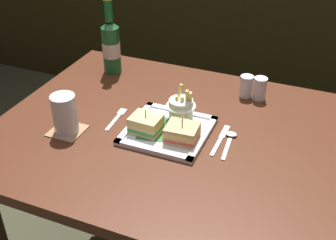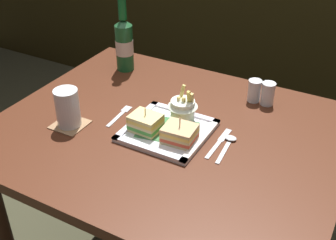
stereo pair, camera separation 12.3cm
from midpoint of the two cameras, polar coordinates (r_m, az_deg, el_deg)
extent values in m
cube|color=#492213|center=(1.35, -2.61, -1.92)|extent=(1.06, 0.87, 0.03)
cylinder|color=#3E231C|center=(2.01, -9.85, -2.79)|extent=(0.08, 0.08, 0.73)
cylinder|color=#49211D|center=(1.78, 16.26, -9.20)|extent=(0.08, 0.08, 0.73)
cube|color=white|center=(1.32, -2.68, -1.57)|extent=(0.24, 0.24, 0.01)
cube|color=#376E3C|center=(1.32, -2.69, -1.36)|extent=(0.19, 0.17, 0.00)
cube|color=white|center=(1.24, -4.87, -3.97)|extent=(0.24, 0.02, 0.01)
cube|color=white|center=(1.40, -0.78, 1.08)|extent=(0.24, 0.02, 0.01)
cube|color=white|center=(1.36, -6.97, -0.27)|extent=(0.02, 0.24, 0.01)
cube|color=white|center=(1.28, 1.86, -2.35)|extent=(0.02, 0.24, 0.01)
cube|color=#DBC37E|center=(1.31, -5.58, -1.41)|extent=(0.09, 0.08, 0.01)
cube|color=#479539|center=(1.31, -5.60, -1.02)|extent=(0.09, 0.08, 0.01)
cube|color=#DABC80|center=(1.30, -5.63, -0.63)|extent=(0.09, 0.08, 0.01)
cube|color=#E4BE50|center=(1.30, -5.65, -0.23)|extent=(0.09, 0.08, 0.01)
cube|color=#D7C27A|center=(1.29, -5.68, 0.16)|extent=(0.09, 0.08, 0.01)
cylinder|color=tan|center=(1.30, -5.66, -0.17)|extent=(0.00, 0.00, 0.08)
cube|color=tan|center=(1.27, -0.93, -2.54)|extent=(0.10, 0.09, 0.01)
cube|color=#D0452C|center=(1.27, -0.94, -2.17)|extent=(0.10, 0.09, 0.01)
cube|color=tan|center=(1.26, -0.94, -1.80)|extent=(0.10, 0.09, 0.01)
cube|color=#E6B34A|center=(1.26, -0.94, -1.43)|extent=(0.10, 0.09, 0.01)
cube|color=tan|center=(1.25, -0.95, -1.06)|extent=(0.10, 0.09, 0.01)
cylinder|color=tan|center=(1.25, -0.95, -1.24)|extent=(0.00, 0.00, 0.08)
cylinder|color=white|center=(1.35, -0.92, 1.26)|extent=(0.08, 0.08, 0.07)
cone|color=silver|center=(1.33, -0.93, 2.44)|extent=(0.09, 0.09, 0.03)
cube|color=#EBD16E|center=(1.33, -0.74, 2.09)|extent=(0.01, 0.01, 0.05)
cube|color=#D8C659|center=(1.32, -0.10, 2.69)|extent=(0.01, 0.03, 0.07)
cube|color=#E6C973|center=(1.33, -1.44, 2.15)|extent=(0.01, 0.01, 0.05)
cube|color=#EECC73|center=(1.33, 0.28, 2.55)|extent=(0.01, 0.02, 0.07)
cube|color=#ECD46D|center=(1.34, -1.21, 3.20)|extent=(0.02, 0.02, 0.08)
cylinder|color=#185329|center=(1.67, -9.56, 9.00)|extent=(0.07, 0.07, 0.18)
cone|color=#23562F|center=(1.63, -9.89, 12.22)|extent=(0.07, 0.07, 0.02)
cylinder|color=#125C27|center=(1.62, -10.06, 13.92)|extent=(0.03, 0.03, 0.08)
cylinder|color=beige|center=(1.67, -9.57, 9.11)|extent=(0.07, 0.07, 0.06)
cube|color=#98704C|center=(1.38, -15.60, -1.46)|extent=(0.10, 0.10, 0.00)
cylinder|color=silver|center=(1.35, -15.98, 0.73)|extent=(0.07, 0.07, 0.12)
cylinder|color=silver|center=(1.37, -15.75, -0.61)|extent=(0.07, 0.07, 0.05)
cube|color=silver|center=(1.39, -9.74, -0.36)|extent=(0.02, 0.10, 0.00)
cube|color=silver|center=(1.44, -8.50, 1.03)|extent=(0.03, 0.04, 0.00)
cube|color=silver|center=(1.26, 3.61, -3.59)|extent=(0.01, 0.10, 0.00)
cube|color=silver|center=(1.33, 4.82, -1.63)|extent=(0.02, 0.07, 0.00)
cube|color=silver|center=(1.26, 4.92, -3.89)|extent=(0.02, 0.11, 0.00)
ellipsoid|color=silver|center=(1.31, 5.66, -1.94)|extent=(0.04, 0.03, 0.01)
cylinder|color=silver|center=(1.51, 7.93, 4.18)|extent=(0.04, 0.04, 0.07)
cylinder|color=white|center=(1.52, 7.89, 3.73)|extent=(0.04, 0.04, 0.04)
cylinder|color=silver|center=(1.50, 8.04, 5.48)|extent=(0.05, 0.05, 0.01)
cylinder|color=silver|center=(1.50, 9.66, 3.86)|extent=(0.04, 0.04, 0.07)
cylinder|color=#362A21|center=(1.51, 9.61, 3.40)|extent=(0.04, 0.04, 0.04)
cylinder|color=silver|center=(1.49, 9.80, 5.20)|extent=(0.05, 0.05, 0.01)
camera|label=1|loc=(0.06, -92.70, -1.73)|focal=46.44mm
camera|label=2|loc=(0.06, 87.30, 1.73)|focal=46.44mm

